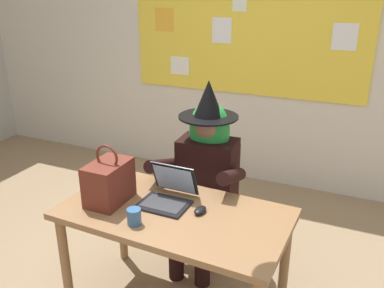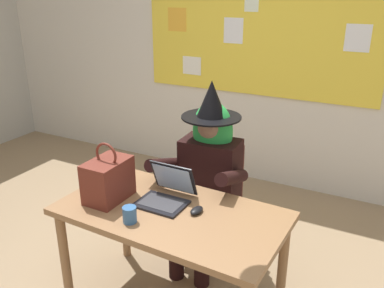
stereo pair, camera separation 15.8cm
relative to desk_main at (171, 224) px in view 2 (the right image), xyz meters
The scene contains 8 objects.
wall_back_bulletin 2.27m from the desk_main, 96.42° to the left, with size 6.74×2.33×2.74m.
desk_main is the anchor object (origin of this frame).
chair_at_desk 0.74m from the desk_main, 94.05° to the left, with size 0.43×0.43×0.88m.
person_costumed 0.62m from the desk_main, 94.68° to the left, with size 0.61×0.69×1.39m.
laptop 0.19m from the desk_main, 134.00° to the left, with size 0.30×0.31×0.22m.
computer_mouse 0.19m from the desk_main, 16.42° to the left, with size 0.06×0.10×0.03m, color black.
handbag 0.48m from the desk_main, behind, with size 0.20×0.30×0.38m.
coffee_mug 0.30m from the desk_main, 122.67° to the right, with size 0.08×0.08×0.10m, color #336099.
Camera 2 is at (1.35, -1.81, 1.99)m, focal length 38.40 mm.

